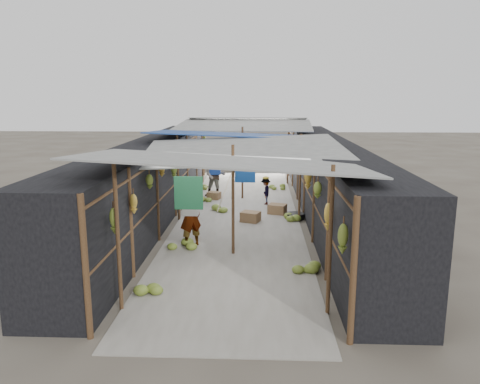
# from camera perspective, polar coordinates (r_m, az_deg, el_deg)

# --- Properties ---
(ground) EXTENTS (80.00, 80.00, 0.00)m
(ground) POSITION_cam_1_polar(r_m,az_deg,el_deg) (8.43, -2.01, -14.34)
(ground) COLOR #6B6356
(ground) RESTS_ON ground
(aisle_slab) EXTENTS (3.60, 16.00, 0.02)m
(aisle_slab) POSITION_cam_1_polar(r_m,az_deg,el_deg) (14.54, -0.07, -2.95)
(aisle_slab) COLOR #9E998E
(aisle_slab) RESTS_ON ground
(stall_left) EXTENTS (1.40, 15.00, 2.30)m
(stall_left) POSITION_cam_1_polar(r_m,az_deg,el_deg) (14.65, -10.68, 1.53)
(stall_left) COLOR black
(stall_left) RESTS_ON ground
(stall_right) EXTENTS (1.40, 15.00, 2.30)m
(stall_right) POSITION_cam_1_polar(r_m,az_deg,el_deg) (14.43, 10.71, 1.37)
(stall_right) COLOR black
(stall_right) RESTS_ON ground
(crate_near) EXTENTS (0.64, 0.58, 0.32)m
(crate_near) POSITION_cam_1_polar(r_m,az_deg,el_deg) (13.85, 1.28, -3.06)
(crate_near) COLOR #94724B
(crate_near) RESTS_ON ground
(crate_mid) EXTENTS (0.64, 0.58, 0.32)m
(crate_mid) POSITION_cam_1_polar(r_m,az_deg,el_deg) (14.81, 4.57, -2.11)
(crate_mid) COLOR #94724B
(crate_mid) RESTS_ON ground
(crate_back) EXTENTS (0.52, 0.46, 0.28)m
(crate_back) POSITION_cam_1_polar(r_m,az_deg,el_deg) (16.85, -3.19, -0.45)
(crate_back) COLOR #94724B
(crate_back) RESTS_ON ground
(black_basin) EXTENTS (0.58, 0.58, 0.17)m
(black_basin) POSITION_cam_1_polar(r_m,az_deg,el_deg) (14.33, 6.71, -2.93)
(black_basin) COLOR black
(black_basin) RESTS_ON ground
(vendor_elderly) EXTENTS (0.67, 0.61, 1.55)m
(vendor_elderly) POSITION_cam_1_polar(r_m,az_deg,el_deg) (11.59, -6.08, -2.95)
(vendor_elderly) COLOR silver
(vendor_elderly) RESTS_ON ground
(shopper_blue) EXTENTS (0.78, 0.61, 1.60)m
(shopper_blue) POSITION_cam_1_polar(r_m,az_deg,el_deg) (17.22, -3.06, 2.06)
(shopper_blue) COLOR navy
(shopper_blue) RESTS_ON ground
(vendor_seated) EXTENTS (0.38, 0.62, 0.93)m
(vendor_seated) POSITION_cam_1_polar(r_m,az_deg,el_deg) (15.98, 3.14, 0.06)
(vendor_seated) COLOR #524E47
(vendor_seated) RESTS_ON ground
(market_canopy) EXTENTS (5.62, 15.20, 2.77)m
(market_canopy) POSITION_cam_1_polar(r_m,az_deg,el_deg) (14.43, 0.08, 6.63)
(market_canopy) COLOR brown
(market_canopy) RESTS_ON ground
(hanging_bananas) EXTENTS (3.95, 14.33, 0.82)m
(hanging_bananas) POSITION_cam_1_polar(r_m,az_deg,el_deg) (14.20, 1.02, 3.48)
(hanging_bananas) COLOR olive
(hanging_bananas) RESTS_ON ground
(floor_bananas) EXTENTS (3.83, 10.51, 0.33)m
(floor_bananas) POSITION_cam_1_polar(r_m,az_deg,el_deg) (14.40, 0.31, -2.55)
(floor_bananas) COLOR olive
(floor_bananas) RESTS_ON ground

